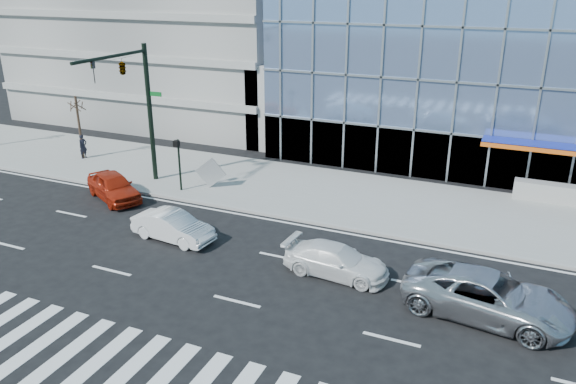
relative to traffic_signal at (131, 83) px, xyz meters
name	(u,v)px	position (x,y,z in m)	size (l,w,h in m)	color
ground	(280,257)	(11.00, -4.57, -6.16)	(160.00, 160.00, 0.00)	black
sidewalk	(338,195)	(11.00, 3.43, -6.09)	(120.00, 8.00, 0.15)	gray
ramp_block	(306,101)	(5.00, 13.43, -3.16)	(6.00, 8.00, 6.00)	gray
traffic_signal	(131,83)	(0.00, 0.00, 0.00)	(1.14, 5.74, 8.00)	black
ped_signal_post	(178,157)	(2.50, 0.37, -4.02)	(0.30, 0.33, 3.00)	black
street_tree_near	(76,105)	(-7.00, 2.93, -2.39)	(1.10, 1.10, 4.23)	#332319
silver_suv	(488,296)	(19.78, -5.77, -5.33)	(2.76, 5.99, 1.66)	silver
white_suv	(336,261)	(13.78, -5.07, -5.52)	(1.80, 4.44, 1.29)	white
white_sedan	(173,226)	(5.67, -4.97, -5.49)	(1.42, 4.08, 1.35)	silver
red_sedan	(114,186)	(-0.33, -1.94, -5.42)	(1.77, 4.39, 1.50)	#A6210C
pedestrian	(83,146)	(-6.94, 2.95, -5.20)	(0.60, 0.39, 1.64)	black
tilted_panel	(211,173)	(3.89, 1.46, -5.10)	(1.30, 0.06, 1.30)	#A0A0A0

